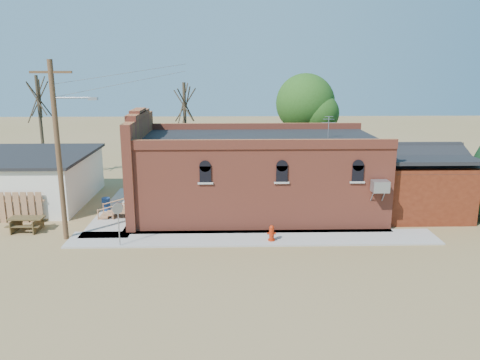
{
  "coord_description": "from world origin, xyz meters",
  "views": [
    {
      "loc": [
        0.21,
        -21.76,
        8.74
      ],
      "look_at": [
        0.86,
        3.89,
        2.4
      ],
      "focal_mm": 35.0,
      "sensor_mm": 36.0,
      "label": 1
    }
  ],
  "objects_px": {
    "stop_sign": "(118,213)",
    "utility_pole": "(59,148)",
    "fire_hydrant": "(272,233)",
    "picnic_table": "(27,222)",
    "brick_bar": "(252,175)",
    "trash_barrel": "(106,204)"
  },
  "relations": [
    {
      "from": "brick_bar",
      "to": "fire_hydrant",
      "type": "relative_size",
      "value": 20.25
    },
    {
      "from": "stop_sign",
      "to": "brick_bar",
      "type": "bearing_deg",
      "value": 21.73
    },
    {
      "from": "fire_hydrant",
      "to": "stop_sign",
      "type": "distance_m",
      "value": 7.66
    },
    {
      "from": "fire_hydrant",
      "to": "picnic_table",
      "type": "distance_m",
      "value": 13.22
    },
    {
      "from": "picnic_table",
      "to": "trash_barrel",
      "type": "bearing_deg",
      "value": 46.07
    },
    {
      "from": "utility_pole",
      "to": "brick_bar",
      "type": "bearing_deg",
      "value": 23.69
    },
    {
      "from": "fire_hydrant",
      "to": "trash_barrel",
      "type": "relative_size",
      "value": 1.05
    },
    {
      "from": "brick_bar",
      "to": "picnic_table",
      "type": "relative_size",
      "value": 8.97
    },
    {
      "from": "brick_bar",
      "to": "fire_hydrant",
      "type": "bearing_deg",
      "value": -81.81
    },
    {
      "from": "brick_bar",
      "to": "picnic_table",
      "type": "xyz_separation_m",
      "value": [
        -12.34,
        -3.04,
        -1.85
      ]
    },
    {
      "from": "stop_sign",
      "to": "picnic_table",
      "type": "distance_m",
      "value": 6.18
    },
    {
      "from": "stop_sign",
      "to": "utility_pole",
      "type": "bearing_deg",
      "value": 140.88
    },
    {
      "from": "fire_hydrant",
      "to": "picnic_table",
      "type": "xyz_separation_m",
      "value": [
        -13.07,
        2.0,
        0.01
      ]
    },
    {
      "from": "fire_hydrant",
      "to": "stop_sign",
      "type": "xyz_separation_m",
      "value": [
        -7.54,
        -0.45,
        1.29
      ]
    },
    {
      "from": "brick_bar",
      "to": "trash_barrel",
      "type": "relative_size",
      "value": 21.33
    },
    {
      "from": "brick_bar",
      "to": "trash_barrel",
      "type": "xyz_separation_m",
      "value": [
        -8.94,
        0.34,
        -1.88
      ]
    },
    {
      "from": "utility_pole",
      "to": "trash_barrel",
      "type": "relative_size",
      "value": 11.71
    },
    {
      "from": "brick_bar",
      "to": "picnic_table",
      "type": "height_order",
      "value": "brick_bar"
    },
    {
      "from": "brick_bar",
      "to": "utility_pole",
      "type": "bearing_deg",
      "value": -156.31
    },
    {
      "from": "utility_pole",
      "to": "picnic_table",
      "type": "height_order",
      "value": "utility_pole"
    },
    {
      "from": "brick_bar",
      "to": "utility_pole",
      "type": "height_order",
      "value": "utility_pole"
    },
    {
      "from": "utility_pole",
      "to": "trash_barrel",
      "type": "distance_m",
      "value": 6.38
    }
  ]
}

